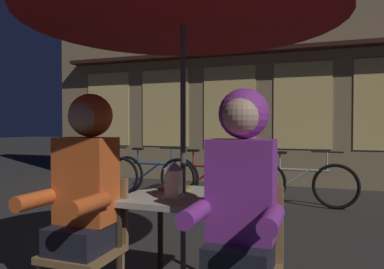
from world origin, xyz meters
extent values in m
cube|color=#B2AD9E|center=(0.00, 0.00, 0.72)|extent=(0.72, 0.72, 0.04)
cylinder|color=#2D2319|center=(-0.31, -0.31, 0.35)|extent=(0.04, 0.04, 0.70)
cylinder|color=#2D2319|center=(-0.31, 0.31, 0.35)|extent=(0.04, 0.04, 0.70)
cylinder|color=#2D2319|center=(0.31, 0.31, 0.35)|extent=(0.04, 0.04, 0.70)
cylinder|color=#4C4C51|center=(0.00, 0.00, 1.12)|extent=(0.04, 0.04, 2.25)
cube|color=white|center=(-0.02, -0.11, 0.75)|extent=(0.11, 0.11, 0.02)
cube|color=white|center=(-0.02, -0.11, 0.84)|extent=(0.09, 0.09, 0.16)
pyramid|color=white|center=(-0.02, -0.11, 0.94)|extent=(0.11, 0.11, 0.06)
cube|color=olive|center=(-0.48, -0.44, 0.43)|extent=(0.40, 0.40, 0.04)
cube|color=olive|center=(-0.48, -0.26, 0.66)|extent=(0.40, 0.03, 0.42)
cube|color=olive|center=(0.48, -0.26, 0.66)|extent=(0.40, 0.03, 0.42)
cube|color=black|center=(-0.48, -0.44, 0.53)|extent=(0.32, 0.36, 0.16)
cube|color=#E05B23|center=(-0.48, -0.40, 0.87)|extent=(0.34, 0.22, 0.52)
cylinder|color=#E05B23|center=(-0.30, -0.62, 0.78)|extent=(0.09, 0.30, 0.09)
cylinder|color=#E05B23|center=(-0.66, -0.62, 0.78)|extent=(0.09, 0.30, 0.09)
sphere|color=tan|center=(-0.48, -0.40, 1.25)|extent=(0.21, 0.21, 0.21)
sphere|color=#E05B23|center=(-0.48, -0.35, 1.26)|extent=(0.27, 0.27, 0.27)
cube|color=black|center=(0.48, -0.44, 0.53)|extent=(0.32, 0.36, 0.16)
cube|color=purple|center=(0.48, -0.40, 0.87)|extent=(0.34, 0.22, 0.52)
cylinder|color=purple|center=(0.66, -0.62, 0.78)|extent=(0.09, 0.30, 0.09)
cylinder|color=purple|center=(0.30, -0.62, 0.78)|extent=(0.09, 0.30, 0.09)
sphere|color=tan|center=(0.48, -0.40, 1.25)|extent=(0.21, 0.21, 0.21)
sphere|color=purple|center=(0.48, -0.35, 1.26)|extent=(0.27, 0.27, 0.27)
cube|color=#937A56|center=(-0.18, 5.40, 3.10)|extent=(10.00, 0.60, 6.20)
cube|color=#F4D17A|center=(-3.85, 5.09, 1.60)|extent=(1.10, 0.02, 1.70)
cube|color=#F4D17A|center=(-2.38, 5.09, 1.60)|extent=(1.10, 0.02, 1.70)
cube|color=#F4D17A|center=(-0.92, 5.09, 1.60)|extent=(1.10, 0.02, 1.70)
cube|color=#F4D17A|center=(0.55, 5.09, 1.60)|extent=(1.10, 0.02, 1.70)
cube|color=#331914|center=(-0.18, 4.95, 2.70)|extent=(9.00, 0.36, 0.08)
torus|color=black|center=(-2.36, 3.19, 0.33)|extent=(0.66, 0.07, 0.66)
torus|color=black|center=(-3.38, 3.22, 0.33)|extent=(0.66, 0.07, 0.66)
cylinder|color=#B78419|center=(-2.87, 3.21, 0.54)|extent=(0.84, 0.06, 0.04)
cylinder|color=#B78419|center=(-3.00, 3.21, 0.36)|extent=(0.61, 0.05, 0.44)
cylinder|color=#B78419|center=(-3.16, 3.21, 0.66)|extent=(0.02, 0.02, 0.24)
cube|color=black|center=(-3.16, 3.21, 0.79)|extent=(0.20, 0.09, 0.04)
cylinder|color=#B78419|center=(-2.49, 3.19, 0.68)|extent=(0.02, 0.02, 0.28)
cylinder|color=black|center=(-2.49, 3.19, 0.82)|extent=(0.44, 0.04, 0.02)
torus|color=black|center=(-1.37, 3.32, 0.33)|extent=(0.66, 0.12, 0.66)
torus|color=black|center=(-2.38, 3.43, 0.33)|extent=(0.66, 0.12, 0.66)
cylinder|color=#1E4C93|center=(-1.88, 3.38, 0.54)|extent=(0.84, 0.12, 0.04)
cylinder|color=#1E4C93|center=(-2.00, 3.39, 0.36)|extent=(0.61, 0.10, 0.44)
cylinder|color=#1E4C93|center=(-2.16, 3.41, 0.66)|extent=(0.02, 0.02, 0.24)
cube|color=black|center=(-2.16, 3.41, 0.79)|extent=(0.21, 0.10, 0.04)
cylinder|color=#1E4C93|center=(-1.49, 3.34, 0.68)|extent=(0.02, 0.02, 0.28)
cylinder|color=black|center=(-1.49, 3.34, 0.82)|extent=(0.44, 0.07, 0.02)
torus|color=black|center=(-0.31, 3.24, 0.33)|extent=(0.66, 0.13, 0.66)
torus|color=black|center=(-1.32, 3.36, 0.33)|extent=(0.66, 0.13, 0.66)
cylinder|color=maroon|center=(-0.81, 3.30, 0.54)|extent=(0.83, 0.13, 0.04)
cylinder|color=maroon|center=(-0.94, 3.31, 0.36)|extent=(0.61, 0.11, 0.44)
cylinder|color=maroon|center=(-1.10, 3.33, 0.66)|extent=(0.02, 0.02, 0.24)
cube|color=black|center=(-1.10, 3.33, 0.79)|extent=(0.21, 0.10, 0.04)
cylinder|color=maroon|center=(-0.43, 3.25, 0.68)|extent=(0.02, 0.02, 0.28)
cylinder|color=black|center=(-0.43, 3.25, 0.82)|extent=(0.44, 0.08, 0.02)
torus|color=black|center=(1.10, 3.29, 0.33)|extent=(0.66, 0.09, 0.66)
torus|color=black|center=(0.08, 3.35, 0.33)|extent=(0.66, 0.09, 0.66)
cylinder|color=#ADA89E|center=(0.59, 3.32, 0.54)|extent=(0.84, 0.08, 0.04)
cylinder|color=#ADA89E|center=(0.46, 3.33, 0.36)|extent=(0.61, 0.07, 0.44)
cylinder|color=#ADA89E|center=(0.30, 3.34, 0.66)|extent=(0.02, 0.02, 0.24)
cube|color=black|center=(0.30, 3.34, 0.79)|extent=(0.20, 0.09, 0.04)
cylinder|color=#ADA89E|center=(0.97, 3.30, 0.68)|extent=(0.02, 0.02, 0.28)
cylinder|color=black|center=(0.97, 3.30, 0.82)|extent=(0.44, 0.05, 0.02)
cube|color=olive|center=(-0.12, 0.14, 0.75)|extent=(0.20, 0.14, 0.02)
camera|label=1|loc=(0.86, -2.23, 1.20)|focal=33.47mm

